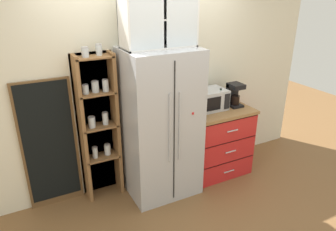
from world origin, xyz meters
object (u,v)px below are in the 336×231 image
(refrigerator, at_px, (160,124))
(chalkboard_menu, at_px, (50,145))
(bottle_green, at_px, (220,100))
(microwave, at_px, (209,100))
(mug_charcoal, at_px, (217,104))
(coffee_maker, at_px, (234,94))

(refrigerator, height_order, chalkboard_menu, refrigerator)
(refrigerator, distance_m, bottle_green, 0.88)
(microwave, xyz_separation_m, bottle_green, (0.13, -0.07, -0.01))
(refrigerator, distance_m, mug_charcoal, 0.87)
(microwave, bearing_deg, refrigerator, -173.46)
(coffee_maker, relative_size, mug_charcoal, 2.75)
(bottle_green, relative_size, chalkboard_menu, 0.19)
(mug_charcoal, bearing_deg, bottle_green, -91.62)
(refrigerator, bearing_deg, microwave, 6.54)
(microwave, bearing_deg, bottle_green, -27.92)
(refrigerator, xyz_separation_m, coffee_maker, (1.10, 0.04, 0.18))
(mug_charcoal, bearing_deg, coffee_maker, -8.79)
(mug_charcoal, distance_m, chalkboard_menu, 2.11)
(refrigerator, bearing_deg, chalkboard_menu, 165.54)
(coffee_maker, bearing_deg, chalkboard_menu, 173.28)
(coffee_maker, height_order, bottle_green, coffee_maker)
(refrigerator, xyz_separation_m, chalkboard_menu, (-1.23, 0.32, -0.13))
(bottle_green, bearing_deg, chalkboard_menu, 171.79)
(refrigerator, bearing_deg, mug_charcoal, 5.20)
(coffee_maker, xyz_separation_m, mug_charcoal, (-0.24, 0.04, -0.11))
(microwave, xyz_separation_m, chalkboard_menu, (-1.96, 0.23, -0.29))
(refrigerator, relative_size, chalkboard_menu, 1.18)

